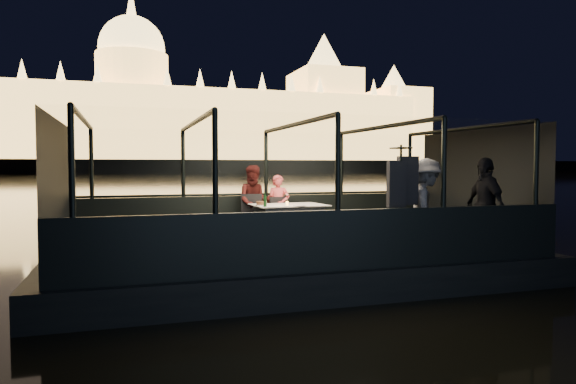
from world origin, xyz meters
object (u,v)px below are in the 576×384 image
object	(u,v)px
person_man_maroon	(255,203)
wine_bottle	(265,199)
passenger_dark	(485,206)
passenger_stripe	(426,208)
dining_table_central	(288,223)
person_woman_coral	(278,203)
coat_stand	(400,206)
chair_port_right	(281,218)
chair_port_left	(254,219)

from	to	relation	value
person_man_maroon	wine_bottle	distance (m)	1.14
person_man_maroon	passenger_dark	xyz separation A→B (m)	(3.34, -3.16, 0.10)
passenger_stripe	wine_bottle	bearing A→B (deg)	70.00
dining_table_central	passenger_dark	world-z (taller)	passenger_dark
person_woman_coral	passenger_dark	bearing A→B (deg)	-34.89
person_woman_coral	person_man_maroon	size ratio (longest dim) A/B	0.87
dining_table_central	coat_stand	bearing A→B (deg)	-68.33
chair_port_right	dining_table_central	bearing A→B (deg)	-96.01
dining_table_central	wine_bottle	bearing A→B (deg)	-146.24
chair_port_left	wine_bottle	bearing A→B (deg)	-78.24
dining_table_central	person_man_maroon	distance (m)	0.96
chair_port_left	person_woman_coral	distance (m)	0.74
coat_stand	passenger_stripe	xyz separation A→B (m)	(0.56, 0.14, -0.05)
chair_port_left	coat_stand	distance (m)	3.53
coat_stand	passenger_dark	distance (m)	1.78
coat_stand	wine_bottle	bearing A→B (deg)	126.42
person_man_maroon	dining_table_central	bearing A→B (deg)	-43.64
dining_table_central	person_woman_coral	distance (m)	0.81
person_woman_coral	person_man_maroon	bearing A→B (deg)	-166.55
chair_port_left	passenger_dark	size ratio (longest dim) A/B	0.56
chair_port_left	wine_bottle	xyz separation A→B (m)	(0.02, -0.85, 0.47)
chair_port_right	wine_bottle	distance (m)	1.14
chair_port_left	wine_bottle	distance (m)	0.97
person_woman_coral	passenger_stripe	distance (m)	3.59
person_woman_coral	chair_port_right	bearing A→B (deg)	-81.14
dining_table_central	wine_bottle	size ratio (longest dim) A/B	5.28
chair_port_left	chair_port_right	bearing A→B (deg)	11.18
dining_table_central	person_man_maroon	xyz separation A→B (m)	(-0.52, 0.72, 0.36)
coat_stand	passenger_dark	size ratio (longest dim) A/B	1.11
wine_bottle	passenger_stripe	bearing A→B (deg)	-43.39
dining_table_central	passenger_stripe	xyz separation A→B (m)	(1.61, -2.49, 0.47)
person_man_maroon	passenger_dark	distance (m)	4.60
chair_port_left	person_woman_coral	size ratio (longest dim) A/B	0.70
coat_stand	person_woman_coral	xyz separation A→B (m)	(-1.04, 3.35, -0.15)
chair_port_right	wine_bottle	world-z (taller)	wine_bottle
person_man_maroon	wine_bottle	bearing A→B (deg)	-83.57
dining_table_central	coat_stand	world-z (taller)	coat_stand
passenger_stripe	wine_bottle	distance (m)	3.04
passenger_dark	wine_bottle	world-z (taller)	passenger_dark
chair_port_right	person_woman_coral	world-z (taller)	person_woman_coral
dining_table_central	chair_port_left	distance (m)	0.77
dining_table_central	person_man_maroon	bearing A→B (deg)	126.09
chair_port_left	person_man_maroon	size ratio (longest dim) A/B	0.60
passenger_stripe	coat_stand	bearing A→B (deg)	127.82
person_woman_coral	passenger_stripe	bearing A→B (deg)	-49.96
chair_port_right	person_woman_coral	size ratio (longest dim) A/B	0.65
person_man_maroon	passenger_stripe	xyz separation A→B (m)	(2.13, -3.21, 0.10)
coat_stand	person_woman_coral	distance (m)	3.51
chair_port_left	chair_port_right	world-z (taller)	chair_port_left
chair_port_left	passenger_stripe	world-z (taller)	passenger_stripe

